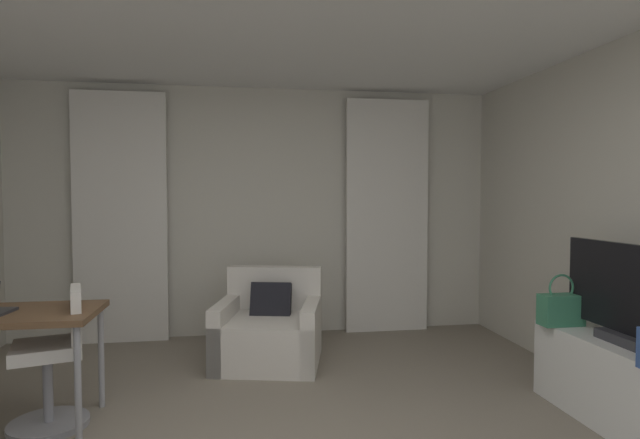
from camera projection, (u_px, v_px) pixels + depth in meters
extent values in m
cube|color=beige|center=(259.00, 212.00, 5.46)|extent=(5.12, 0.06, 2.60)
cube|color=silver|center=(121.00, 218.00, 5.12)|extent=(0.90, 0.06, 2.50)
cube|color=silver|center=(387.00, 216.00, 5.55)|extent=(0.90, 0.06, 2.50)
cube|color=silver|center=(269.00, 340.00, 4.49)|extent=(1.04, 1.01, 0.41)
cube|color=silver|center=(275.00, 288.00, 4.82)|extent=(0.88, 0.33, 0.40)
cube|color=silver|center=(312.00, 333.00, 4.46)|extent=(0.30, 0.84, 0.55)
cube|color=silver|center=(226.00, 332.00, 4.51)|extent=(0.30, 0.84, 0.55)
cube|color=black|center=(271.00, 303.00, 4.60)|extent=(0.40, 0.28, 0.37)
cylinder|color=#99999E|center=(101.00, 357.00, 3.56)|extent=(0.04, 0.04, 0.70)
cylinder|color=#99999E|center=(78.00, 384.00, 3.04)|extent=(0.04, 0.04, 0.70)
cylinder|color=gray|center=(48.00, 391.00, 3.25)|extent=(0.06, 0.06, 0.46)
cylinder|color=gray|center=(49.00, 424.00, 3.26)|extent=(0.48, 0.48, 0.04)
cube|color=silver|center=(47.00, 349.00, 3.23)|extent=(0.50, 0.50, 0.08)
cube|color=silver|center=(76.00, 314.00, 3.30)|extent=(0.16, 0.36, 0.34)
cube|color=white|center=(627.00, 386.00, 3.22)|extent=(0.45, 1.32, 0.54)
cube|color=#333338|center=(628.00, 339.00, 3.21)|extent=(0.20, 0.36, 0.06)
cube|color=black|center=(629.00, 289.00, 3.20)|extent=(0.04, 1.10, 0.57)
cube|color=#387F5B|center=(561.00, 310.00, 3.67)|extent=(0.30, 0.14, 0.22)
torus|color=#387F5B|center=(561.00, 288.00, 3.66)|extent=(0.20, 0.02, 0.20)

